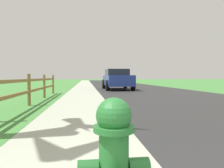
# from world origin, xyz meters

# --- Properties ---
(ground_plane) EXTENTS (120.00, 120.00, 0.00)m
(ground_plane) POSITION_xyz_m (0.00, 25.00, 0.00)
(ground_plane) COLOR #45843C
(road_asphalt) EXTENTS (7.00, 66.00, 0.01)m
(road_asphalt) POSITION_xyz_m (3.50, 27.00, 0.00)
(road_asphalt) COLOR #2C2C2C
(road_asphalt) RESTS_ON ground
(curb_concrete) EXTENTS (6.00, 66.00, 0.01)m
(curb_concrete) POSITION_xyz_m (-3.00, 27.00, 0.00)
(curb_concrete) COLOR #ABB09B
(curb_concrete) RESTS_ON ground
(grass_verge) EXTENTS (5.00, 66.00, 0.00)m
(grass_verge) POSITION_xyz_m (-4.50, 27.00, 0.01)
(grass_verge) COLOR #45843C
(grass_verge) RESTS_ON ground
(fire_hydrant) EXTENTS (0.45, 0.40, 0.85)m
(fire_hydrant) POSITION_xyz_m (-0.64, 1.41, 0.45)
(fire_hydrant) COLOR #287233
(fire_hydrant) RESTS_ON ground
(rail_fence) EXTENTS (0.11, 13.20, 1.09)m
(rail_fence) POSITION_xyz_m (-2.73, 6.19, 0.63)
(rail_fence) COLOR olive
(rail_fence) RESTS_ON ground
(parked_suv_blue) EXTENTS (2.09, 4.61, 1.58)m
(parked_suv_blue) POSITION_xyz_m (1.61, 16.28, 0.82)
(parked_suv_blue) COLOR navy
(parked_suv_blue) RESTS_ON ground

